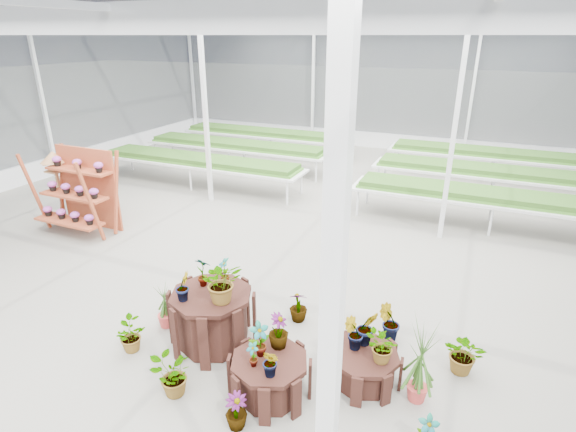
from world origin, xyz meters
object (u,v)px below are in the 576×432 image
at_px(plinth_mid, 270,377).
at_px(bird_table, 59,187).
at_px(shelf_rack, 75,193).
at_px(plinth_tall, 213,318).
at_px(plinth_low, 363,366).

bearing_deg(plinth_mid, bird_table, 155.94).
relative_size(plinth_mid, shelf_rack, 0.53).
relative_size(plinth_mid, bird_table, 0.58).
bearing_deg(plinth_tall, shelf_rack, 155.83).
xyz_separation_m(plinth_mid, shelf_rack, (-6.15, 2.82, 0.68)).
bearing_deg(bird_table, plinth_tall, -18.15).
xyz_separation_m(plinth_low, shelf_rack, (-7.15, 2.12, 0.72)).
relative_size(plinth_tall, plinth_low, 1.26).
distance_m(plinth_tall, plinth_mid, 1.35).
xyz_separation_m(plinth_tall, shelf_rack, (-4.95, 2.22, 0.53)).
xyz_separation_m(plinth_mid, bird_table, (-7.04, 3.14, 0.60)).
distance_m(plinth_mid, shelf_rack, 6.80).
relative_size(plinth_tall, bird_table, 0.70).
height_order(plinth_tall, plinth_mid, plinth_tall).
relative_size(plinth_mid, plinth_low, 1.04).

